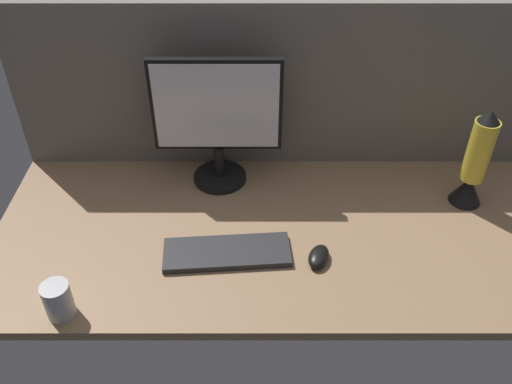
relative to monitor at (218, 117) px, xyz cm
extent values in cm
cube|color=#8C6B4C|center=(21.67, -25.13, -26.03)|extent=(180.00, 80.00, 3.00)
cube|color=slate|center=(21.67, 12.37, 4.20)|extent=(180.00, 5.00, 57.46)
cylinder|color=black|center=(0.00, -0.63, -23.63)|extent=(18.00, 18.00, 1.80)
cylinder|color=black|center=(0.00, -0.63, -17.23)|extent=(3.20, 3.20, 11.00)
cube|color=black|center=(0.00, 0.37, 4.09)|extent=(41.61, 2.40, 31.63)
cube|color=silver|center=(0.00, -1.03, 4.09)|extent=(39.21, 0.60, 29.23)
cube|color=#262628|center=(3.91, -37.28, -23.53)|extent=(37.88, 15.76, 2.00)
ellipsoid|color=black|center=(30.54, -39.57, -22.83)|extent=(8.70, 10.98, 3.40)
cylinder|color=#B2B2B7|center=(-38.58, -58.81, -19.26)|extent=(7.39, 7.39, 10.53)
cone|color=black|center=(81.07, -12.30, -19.80)|extent=(10.41, 10.41, 9.47)
cylinder|color=gold|center=(81.07, -12.30, -4.65)|extent=(7.57, 7.57, 20.82)
cone|color=black|center=(81.07, -12.30, 7.65)|extent=(6.81, 6.81, 3.79)
camera|label=1|loc=(12.42, -150.70, 90.89)|focal=38.36mm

